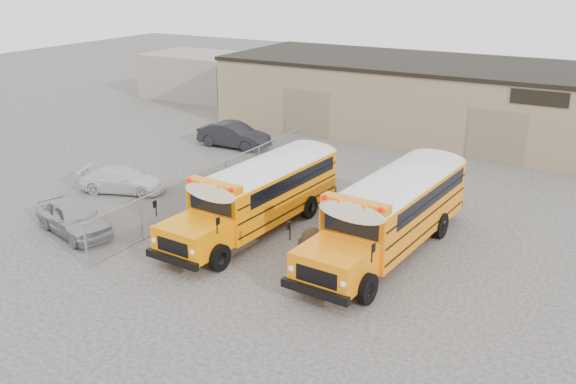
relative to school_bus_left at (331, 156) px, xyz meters
The scene contains 10 objects.
ground 7.08m from the school_bus_left, 72.08° to the right, with size 120.00×120.00×0.00m, color #363432.
warehouse 13.64m from the school_bus_left, 81.07° to the left, with size 30.20×10.20×4.67m.
chainlink_fence 5.31m from the school_bus_left, 137.68° to the right, with size 0.07×18.07×1.81m.
distant_building_left 25.19m from the school_bus_left, 142.13° to the left, with size 8.00×6.00×3.60m, color gray.
school_bus_left is the anchor object (origin of this frame).
school_bus_right 5.77m from the school_bus_left, ahead, with size 3.58×10.65×3.07m.
tarp_bundle 8.33m from the school_bus_left, 68.66° to the right, with size 0.98×0.94×1.28m.
car_silver 12.50m from the school_bus_left, 123.07° to the right, with size 1.70×4.23×1.44m, color #A4A4A8.
car_white 10.38m from the school_bus_left, 147.55° to the right, with size 1.71×4.20×1.22m, color silver.
car_dark 9.40m from the school_bus_left, 155.34° to the left, with size 1.59×4.57×1.50m, color black.
Camera 1 is at (11.05, -20.96, 10.72)m, focal length 40.00 mm.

